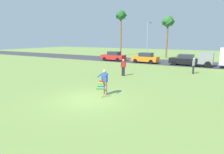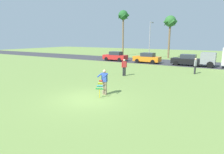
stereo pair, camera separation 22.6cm
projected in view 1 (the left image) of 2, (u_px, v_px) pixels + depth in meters
name	position (u px, v px, depth m)	size (l,w,h in m)	color
ground_plane	(88.00, 99.00, 12.07)	(120.00, 120.00, 0.00)	olive
road_strip	(169.00, 62.00, 30.60)	(120.00, 8.00, 0.01)	#38383D
person_kite_flyer	(105.00, 81.00, 12.81)	(0.57, 0.68, 1.73)	gray
kite_held	(100.00, 87.00, 12.28)	(0.60, 0.72, 1.07)	red
parked_car_red	(113.00, 56.00, 32.81)	(4.21, 1.86, 1.60)	red
parked_car_orange	(145.00, 58.00, 29.99)	(4.26, 1.96, 1.60)	orange
parked_car_black	(185.00, 60.00, 27.07)	(4.23, 1.90, 1.60)	black
palm_tree_left_near	(121.00, 17.00, 42.09)	(2.58, 2.71, 9.98)	brown
palm_tree_right_near	(168.00, 23.00, 36.09)	(2.58, 2.71, 8.09)	brown
streetlight_pole	(148.00, 38.00, 36.67)	(0.24, 1.65, 7.00)	#9E9EA3
person_walker_near	(194.00, 65.00, 20.56)	(0.24, 0.57, 1.73)	#26262B
person_walker_far	(123.00, 67.00, 19.38)	(0.43, 0.43, 1.73)	#26262B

